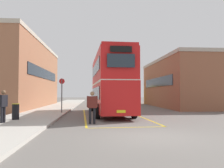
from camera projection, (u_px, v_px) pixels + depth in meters
ground_plane at (117, 110)px, 23.54m from camera, size 135.60×135.60×0.00m
sidewalk_left at (55, 108)px, 25.46m from camera, size 4.00×57.60×0.14m
brick_building_left at (20, 75)px, 27.39m from camera, size 5.71×18.94×7.52m
depot_building_right at (188, 83)px, 29.43m from camera, size 8.15×15.85×5.87m
double_decker_bus at (110, 83)px, 18.84m from camera, size 3.13×10.52×4.75m
single_deck_bus at (121, 93)px, 39.68m from camera, size 3.61×8.32×3.02m
pedestrian_boarding at (92, 105)px, 13.00m from camera, size 0.60×0.27×1.79m
pedestrian_waiting_near at (3, 104)px, 12.34m from camera, size 0.35×0.56×1.71m
litter_bin at (16, 111)px, 13.84m from camera, size 0.43×0.43×0.94m
bus_stop_sign at (62, 92)px, 18.75m from camera, size 0.44×0.08×2.72m
bay_marking_yellow at (113, 117)px, 16.85m from camera, size 4.77×12.63×0.01m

